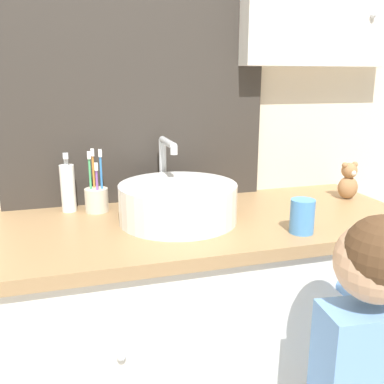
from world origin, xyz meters
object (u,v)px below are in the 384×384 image
object	(u,v)px
soap_dispenser	(68,187)
drinking_cup	(302,216)
sink_basin	(178,201)
toothbrush_holder	(96,197)
child_figure	(363,373)
teddy_bear	(348,181)

from	to	relation	value
soap_dispenser	drinking_cup	world-z (taller)	soap_dispenser
sink_basin	soap_dispenser	distance (m)	0.36
toothbrush_holder	soap_dispenser	xyz separation A→B (m)	(-0.08, 0.03, 0.03)
toothbrush_holder	sink_basin	bearing A→B (deg)	-35.52
child_figure	toothbrush_holder	bearing A→B (deg)	129.30
sink_basin	drinking_cup	size ratio (longest dim) A/B	4.19
sink_basin	teddy_bear	distance (m)	0.63
child_figure	drinking_cup	size ratio (longest dim) A/B	10.30
sink_basin	teddy_bear	bearing A→B (deg)	5.78
child_figure	sink_basin	bearing A→B (deg)	122.07
sink_basin	teddy_bear	xyz separation A→B (m)	(0.63, 0.06, 0.00)
toothbrush_holder	drinking_cup	size ratio (longest dim) A/B	2.10
sink_basin	drinking_cup	world-z (taller)	sink_basin
sink_basin	child_figure	xyz separation A→B (m)	(0.30, -0.48, -0.29)
drinking_cup	soap_dispenser	bearing A→B (deg)	147.70
toothbrush_holder	soap_dispenser	bearing A→B (deg)	162.14
soap_dispenser	drinking_cup	distance (m)	0.71
soap_dispenser	drinking_cup	xyz separation A→B (m)	(0.60, -0.38, -0.03)
sink_basin	toothbrush_holder	world-z (taller)	sink_basin
teddy_bear	toothbrush_holder	bearing A→B (deg)	173.58
soap_dispenser	toothbrush_holder	bearing A→B (deg)	-17.86
toothbrush_holder	soap_dispenser	distance (m)	0.09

